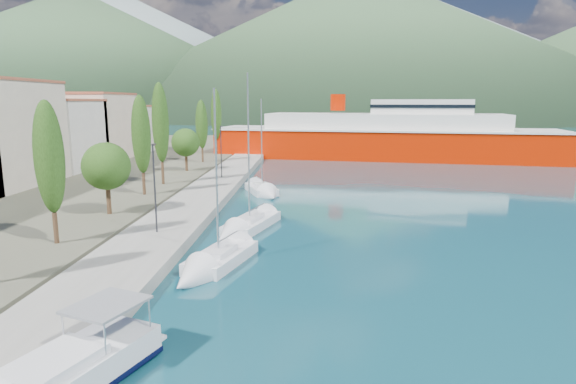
{
  "coord_description": "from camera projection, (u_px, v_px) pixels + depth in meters",
  "views": [
    {
      "loc": [
        1.56,
        -18.55,
        9.65
      ],
      "look_at": [
        0.0,
        14.0,
        3.5
      ],
      "focal_mm": 30.0,
      "sensor_mm": 36.0,
      "label": 1
    }
  ],
  "objects": [
    {
      "name": "ferry",
      "position": [
        385.0,
        138.0,
        82.47
      ],
      "size": [
        58.93,
        21.8,
        11.46
      ],
      "color": "#C01A00",
      "rests_on": "ground"
    },
    {
      "name": "lamp_posts",
      "position": [
        158.0,
        183.0,
        33.15
      ],
      "size": [
        0.15,
        47.48,
        6.06
      ],
      "color": "#2D2D33",
      "rests_on": "quay"
    },
    {
      "name": "hills_near",
      "position": [
        436.0,
        50.0,
        371.98
      ],
      "size": [
        1010.0,
        520.0,
        115.0
      ],
      "color": "#3A5B38",
      "rests_on": "ground"
    },
    {
      "name": "tree_row",
      "position": [
        158.0,
        139.0,
        50.98
      ],
      "size": [
        3.79,
        62.54,
        11.05
      ],
      "color": "#47301E",
      "rests_on": "land_strip"
    },
    {
      "name": "sailboat_mid",
      "position": [
        240.0,
        230.0,
        35.4
      ],
      "size": [
        4.86,
        9.06,
        12.63
      ],
      "color": "silver",
      "rests_on": "ground"
    },
    {
      "name": "sailboat_far",
      "position": [
        266.0,
        193.0,
        50.03
      ],
      "size": [
        4.87,
        7.73,
        10.85
      ],
      "color": "silver",
      "rests_on": "ground"
    },
    {
      "name": "quay",
      "position": [
        200.0,
        200.0,
        45.94
      ],
      "size": [
        5.0,
        88.0,
        0.8
      ],
      "primitive_type": "cube",
      "color": "gray",
      "rests_on": "ground"
    },
    {
      "name": "sailboat_near",
      "position": [
        206.0,
        268.0,
        27.34
      ],
      "size": [
        4.51,
        8.22,
        11.32
      ],
      "color": "silver",
      "rests_on": "ground"
    },
    {
      "name": "town_buildings",
      "position": [
        27.0,
        137.0,
        56.77
      ],
      "size": [
        9.2,
        69.2,
        11.3
      ],
      "color": "beige",
      "rests_on": "land_strip"
    },
    {
      "name": "ground",
      "position": [
        306.0,
        136.0,
        137.86
      ],
      "size": [
        1400.0,
        1400.0,
        0.0
      ],
      "primitive_type": "plane",
      "color": "#124552"
    },
    {
      "name": "hills_far",
      "position": [
        420.0,
        47.0,
        606.53
      ],
      "size": [
        1480.0,
        900.0,
        180.0
      ],
      "color": "gray",
      "rests_on": "ground"
    }
  ]
}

